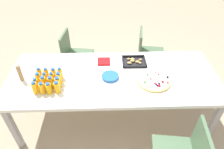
% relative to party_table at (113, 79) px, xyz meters
% --- Properties ---
extents(ground_plane, '(12.00, 12.00, 0.00)m').
position_rel_party_table_xyz_m(ground_plane, '(0.00, 0.00, -0.68)').
color(ground_plane, tan).
extents(party_table, '(2.38, 0.95, 0.74)m').
position_rel_party_table_xyz_m(party_table, '(0.00, 0.00, 0.00)').
color(party_table, silver).
rests_on(party_table, ground_plane).
extents(chair_far_left, '(0.45, 0.45, 0.83)m').
position_rel_party_table_xyz_m(chair_far_left, '(-0.57, 0.83, -0.18)').
color(chair_far_left, '#4C6B4C').
rests_on(chair_far_left, ground_plane).
extents(chair_far_right, '(0.45, 0.45, 0.83)m').
position_rel_party_table_xyz_m(chair_far_right, '(0.56, 0.85, -0.18)').
color(chair_far_right, '#4C6B4C').
rests_on(chair_far_right, ground_plane).
extents(juice_bottle_0, '(0.06, 0.06, 0.14)m').
position_rel_party_table_xyz_m(juice_bottle_0, '(-0.80, -0.25, 0.12)').
color(juice_bottle_0, '#FAAD14').
rests_on(juice_bottle_0, party_table).
extents(juice_bottle_1, '(0.06, 0.06, 0.14)m').
position_rel_party_table_xyz_m(juice_bottle_1, '(-0.73, -0.26, 0.12)').
color(juice_bottle_1, '#FAAE14').
rests_on(juice_bottle_1, party_table).
extents(juice_bottle_2, '(0.06, 0.06, 0.13)m').
position_rel_party_table_xyz_m(juice_bottle_2, '(-0.66, -0.25, 0.12)').
color(juice_bottle_2, '#F9AE14').
rests_on(juice_bottle_2, party_table).
extents(juice_bottle_3, '(0.06, 0.06, 0.14)m').
position_rel_party_table_xyz_m(juice_bottle_3, '(-0.58, -0.25, 0.12)').
color(juice_bottle_3, '#FAAE14').
rests_on(juice_bottle_3, party_table).
extents(juice_bottle_4, '(0.05, 0.05, 0.13)m').
position_rel_party_table_xyz_m(juice_bottle_4, '(-0.81, -0.18, 0.12)').
color(juice_bottle_4, '#F9AC14').
rests_on(juice_bottle_4, party_table).
extents(juice_bottle_5, '(0.06, 0.06, 0.15)m').
position_rel_party_table_xyz_m(juice_bottle_5, '(-0.73, -0.18, 0.13)').
color(juice_bottle_5, '#F9AC14').
rests_on(juice_bottle_5, party_table).
extents(juice_bottle_6, '(0.06, 0.06, 0.15)m').
position_rel_party_table_xyz_m(juice_bottle_6, '(-0.65, -0.18, 0.13)').
color(juice_bottle_6, '#F9AD14').
rests_on(juice_bottle_6, party_table).
extents(juice_bottle_7, '(0.06, 0.06, 0.14)m').
position_rel_party_table_xyz_m(juice_bottle_7, '(-0.58, -0.17, 0.12)').
color(juice_bottle_7, '#F9AC14').
rests_on(juice_bottle_7, party_table).
extents(juice_bottle_8, '(0.06, 0.06, 0.13)m').
position_rel_party_table_xyz_m(juice_bottle_8, '(-0.80, -0.10, 0.12)').
color(juice_bottle_8, '#F9AC14').
rests_on(juice_bottle_8, party_table).
extents(juice_bottle_9, '(0.05, 0.05, 0.14)m').
position_rel_party_table_xyz_m(juice_bottle_9, '(-0.73, -0.10, 0.12)').
color(juice_bottle_9, '#FAAD14').
rests_on(juice_bottle_9, party_table).
extents(juice_bottle_10, '(0.06, 0.06, 0.14)m').
position_rel_party_table_xyz_m(juice_bottle_10, '(-0.66, -0.10, 0.12)').
color(juice_bottle_10, '#F9AC14').
rests_on(juice_bottle_10, party_table).
extents(juice_bottle_11, '(0.06, 0.06, 0.14)m').
position_rel_party_table_xyz_m(juice_bottle_11, '(-0.58, -0.10, 0.12)').
color(juice_bottle_11, '#FAAE14').
rests_on(juice_bottle_11, party_table).
extents(juice_bottle_12, '(0.06, 0.06, 0.14)m').
position_rel_party_table_xyz_m(juice_bottle_12, '(-0.81, -0.02, 0.12)').
color(juice_bottle_12, '#F9AC14').
rests_on(juice_bottle_12, party_table).
extents(juice_bottle_13, '(0.05, 0.05, 0.14)m').
position_rel_party_table_xyz_m(juice_bottle_13, '(-0.73, -0.02, 0.12)').
color(juice_bottle_13, '#F9AE14').
rests_on(juice_bottle_13, party_table).
extents(juice_bottle_14, '(0.06, 0.06, 0.14)m').
position_rel_party_table_xyz_m(juice_bottle_14, '(-0.65, -0.03, 0.12)').
color(juice_bottle_14, '#F9AB14').
rests_on(juice_bottle_14, party_table).
extents(juice_bottle_15, '(0.05, 0.05, 0.14)m').
position_rel_party_table_xyz_m(juice_bottle_15, '(-0.58, -0.02, 0.12)').
color(juice_bottle_15, '#F9AD14').
rests_on(juice_bottle_15, party_table).
extents(fruit_pizza, '(0.37, 0.37, 0.05)m').
position_rel_party_table_xyz_m(fruit_pizza, '(0.44, -0.11, 0.07)').
color(fruit_pizza, tan).
rests_on(fruit_pizza, party_table).
extents(snack_tray, '(0.28, 0.23, 0.04)m').
position_rel_party_table_xyz_m(snack_tray, '(0.26, 0.24, 0.07)').
color(snack_tray, black).
rests_on(snack_tray, party_table).
extents(plate_stack, '(0.19, 0.19, 0.03)m').
position_rel_party_table_xyz_m(plate_stack, '(-0.03, -0.03, 0.07)').
color(plate_stack, blue).
rests_on(plate_stack, party_table).
extents(napkin_stack, '(0.15, 0.15, 0.02)m').
position_rel_party_table_xyz_m(napkin_stack, '(-0.10, 0.26, 0.07)').
color(napkin_stack, red).
rests_on(napkin_stack, party_table).
extents(cardboard_tube, '(0.04, 0.04, 0.20)m').
position_rel_party_table_xyz_m(cardboard_tube, '(-1.01, -0.04, 0.16)').
color(cardboard_tube, '#9E7A56').
rests_on(cardboard_tube, party_table).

